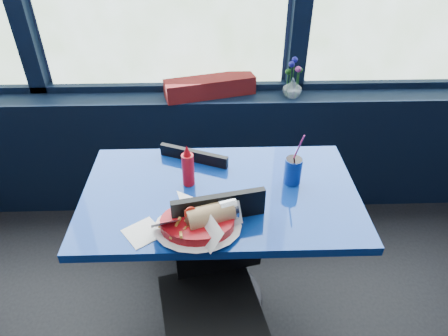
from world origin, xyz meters
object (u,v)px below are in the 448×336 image
at_px(chair_near_back, 189,194).
at_px(soda_cup, 293,170).
at_px(ketchup_bottle, 188,167).
at_px(flower_vase, 293,85).
at_px(food_basket, 199,222).
at_px(chair_near_front, 214,281).
at_px(near_table, 220,222).
at_px(planter_box, 210,87).

distance_m(chair_near_back, soda_cup, 0.66).
bearing_deg(ketchup_bottle, chair_near_back, 94.88).
bearing_deg(soda_cup, flower_vase, 80.79).
bearing_deg(flower_vase, soda_cup, -99.21).
xyz_separation_m(food_basket, soda_cup, (0.41, 0.29, 0.02)).
relative_size(chair_near_front, soda_cup, 3.34).
bearing_deg(soda_cup, near_table, -169.41).
relative_size(chair_near_back, soda_cup, 3.10).
height_order(chair_near_back, ketchup_bottle, ketchup_bottle).
xyz_separation_m(near_table, chair_near_front, (-0.03, -0.28, -0.07)).
bearing_deg(planter_box, flower_vase, -19.84).
xyz_separation_m(chair_near_back, soda_cup, (0.49, -0.27, 0.35)).
bearing_deg(chair_near_front, flower_vase, 54.62).
bearing_deg(ketchup_bottle, soda_cup, -0.12).
distance_m(ketchup_bottle, soda_cup, 0.46).
relative_size(near_table, flower_vase, 5.00).
relative_size(planter_box, flower_vase, 2.23).
bearing_deg(flower_vase, chair_near_back, -141.50).
bearing_deg(food_basket, soda_cup, 40.21).
height_order(flower_vase, food_basket, flower_vase).
bearing_deg(food_basket, ketchup_bottle, 104.91).
height_order(chair_near_back, food_basket, food_basket).
relative_size(near_table, chair_near_front, 1.38).
relative_size(chair_near_back, planter_box, 1.51).
relative_size(near_table, ketchup_bottle, 5.93).
height_order(near_table, soda_cup, soda_cup).
xyz_separation_m(flower_vase, food_basket, (-0.53, -1.05, -0.08)).
bearing_deg(planter_box, chair_near_back, -118.13).
distance_m(chair_near_back, food_basket, 0.66).
relative_size(near_table, food_basket, 3.79).
bearing_deg(chair_near_front, chair_near_back, 89.98).
distance_m(near_table, food_basket, 0.33).
bearing_deg(flower_vase, ketchup_bottle, -127.68).
height_order(near_table, chair_near_front, chair_near_front).
height_order(near_table, food_basket, food_basket).
height_order(chair_near_front, soda_cup, soda_cup).
bearing_deg(ketchup_bottle, near_table, -23.87).
relative_size(ketchup_bottle, soda_cup, 0.78).
bearing_deg(food_basket, chair_near_back, 102.40).
bearing_deg(food_basket, near_table, 74.24).
xyz_separation_m(near_table, ketchup_bottle, (-0.14, 0.06, 0.27)).
bearing_deg(near_table, food_basket, -110.56).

